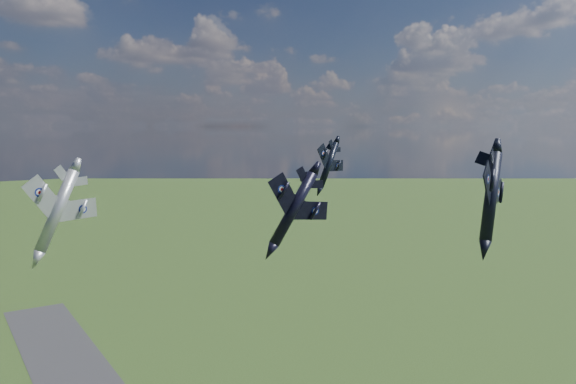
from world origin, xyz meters
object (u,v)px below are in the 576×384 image
jet_right_navy (491,196)px  jet_left_silver (57,210)px  jet_high_navy (328,165)px  jet_lead_navy (294,209)px

jet_right_navy → jet_left_silver: 57.57m
jet_high_navy → jet_left_silver: size_ratio=0.76×
jet_high_navy → jet_right_navy: bearing=-113.9°
jet_high_navy → jet_left_silver: 48.45m
jet_lead_navy → jet_high_navy: 38.40m
jet_right_navy → jet_high_navy: jet_high_navy is taller
jet_right_navy → jet_left_silver: (-41.08, 40.19, -3.44)m
jet_left_silver → jet_high_navy: bearing=-10.1°
jet_right_navy → jet_left_silver: jet_right_navy is taller
jet_left_silver → jet_lead_navy: bearing=-62.0°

